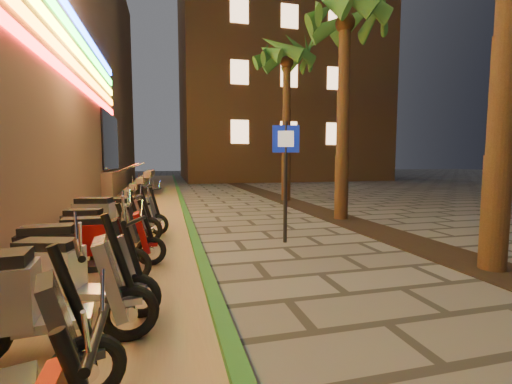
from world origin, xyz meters
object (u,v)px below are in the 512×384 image
object	(u,v)px
scooter_6	(70,274)
scooter_5	(24,299)
scooter_11	(127,214)
scooter_10	(108,218)
scooter_7	(70,253)
pedestrian_sign	(286,165)
scooter_8	(101,240)
scooter_9	(98,229)

from	to	relation	value
scooter_6	scooter_5	bearing A→B (deg)	-84.75
scooter_6	scooter_11	world-z (taller)	scooter_6
scooter_10	scooter_7	bearing A→B (deg)	-78.94
pedestrian_sign	scooter_6	bearing A→B (deg)	-126.18
scooter_6	scooter_10	bearing A→B (deg)	109.25
scooter_5	scooter_7	world-z (taller)	scooter_5
pedestrian_sign	scooter_8	world-z (taller)	pedestrian_sign
scooter_6	scooter_7	world-z (taller)	scooter_7
scooter_6	scooter_10	world-z (taller)	scooter_10
scooter_6	scooter_7	bearing A→B (deg)	120.57
scooter_6	scooter_10	size ratio (longest dim) A/B	0.89
scooter_5	scooter_8	bearing A→B (deg)	79.09
scooter_9	scooter_11	size ratio (longest dim) A/B	1.01
scooter_5	scooter_7	distance (m)	1.72
pedestrian_sign	scooter_6	distance (m)	4.59
scooter_9	scooter_8	bearing A→B (deg)	-68.07
scooter_7	scooter_10	size ratio (longest dim) A/B	0.92
pedestrian_sign	scooter_11	size ratio (longest dim) A/B	1.61
scooter_11	scooter_8	bearing A→B (deg)	-74.33
scooter_7	scooter_11	size ratio (longest dim) A/B	1.04
scooter_10	scooter_5	bearing A→B (deg)	-77.71
pedestrian_sign	scooter_11	xyz separation A→B (m)	(-3.39, 1.70, -1.17)
scooter_5	scooter_10	distance (m)	4.41
scooter_7	scooter_11	distance (m)	3.57
pedestrian_sign	scooter_10	size ratio (longest dim) A/B	1.42
scooter_5	scooter_8	size ratio (longest dim) A/B	1.13
scooter_8	scooter_9	xyz separation A→B (m)	(-0.22, 0.96, 0.00)
pedestrian_sign	scooter_11	distance (m)	3.97
scooter_5	scooter_8	world-z (taller)	scooter_5
pedestrian_sign	scooter_6	world-z (taller)	pedestrian_sign
scooter_8	scooter_9	distance (m)	0.99
scooter_7	scooter_8	bearing A→B (deg)	70.77
pedestrian_sign	scooter_8	bearing A→B (deg)	-147.40
pedestrian_sign	scooter_8	xyz separation A→B (m)	(-3.47, -1.07, -1.17)
pedestrian_sign	scooter_7	distance (m)	4.31
scooter_8	scooter_9	world-z (taller)	scooter_9
pedestrian_sign	scooter_10	world-z (taller)	pedestrian_sign
scooter_9	scooter_10	world-z (taller)	scooter_10
scooter_7	scooter_8	world-z (taller)	scooter_7
scooter_5	scooter_6	distance (m)	0.84
pedestrian_sign	scooter_5	distance (m)	5.23
scooter_6	scooter_8	distance (m)	1.69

